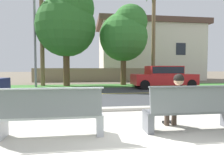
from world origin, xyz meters
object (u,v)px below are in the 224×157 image
Objects in this scene: bench_right at (192,110)px; streetlamp at (35,30)px; shade_tree_left at (68,22)px; shade_tree_centre at (125,34)px; bench_left at (51,115)px; car_red_near at (163,76)px; seated_person_white at (176,99)px; palm_tree_tall at (154,7)px.

bench_right is 12.94m from streetlamp.
shade_tree_left reaches higher than shade_tree_centre.
bench_left is 10.62m from car_red_near.
shade_tree_centre reaches higher than seated_person_white.
palm_tree_tall reaches higher than seated_person_white.
streetlamp reaches higher than shade_tree_centre.
streetlamp is 0.98× the size of shade_tree_left.
bench_left is 2.95m from bench_right.
palm_tree_tall is at bearing 73.76° from bench_right.
seated_person_white is (2.68, 0.17, 0.21)m from bench_left.
seated_person_white is at bearing 147.41° from bench_right.
shade_tree_left is (-0.66, 11.19, 4.42)m from bench_left.
seated_person_white is at bearing -62.27° from streetlamp.
seated_person_white is at bearing -111.26° from car_red_near.
seated_person_white is at bearing -107.67° from palm_tree_tall.
palm_tree_tall is at bearing 61.74° from bench_left.
seated_person_white is at bearing -73.13° from shade_tree_left.
shade_tree_centre is at bearing 4.35° from shade_tree_left.
bench_left is at bearing -74.83° from streetlamp.
streetlamp is at bearing 118.46° from bench_right.
shade_tree_left is at bearing -173.63° from palm_tree_tall.
streetlamp is at bearing -172.62° from shade_tree_left.
bench_right is 0.38m from seated_person_white.
shade_tree_left is at bearing 159.83° from car_red_near.
shade_tree_centre is (6.83, 0.64, 0.01)m from streetlamp.
seated_person_white is 0.19× the size of shade_tree_centre.
bench_left and bench_right have the same top height.
palm_tree_tall is (6.44, 11.98, 6.16)m from bench_left.
car_red_near reaches higher than bench_left.
bench_right is at bearing -72.11° from shade_tree_left.
car_red_near is at bearing -52.63° from shade_tree_centre.
shade_tree_left is (-3.34, 11.02, 4.21)m from seated_person_white.
seated_person_white is at bearing 3.70° from bench_left.
seated_person_white is 12.26m from shade_tree_left.
palm_tree_tall is (0.43, 3.24, 5.77)m from car_red_near.
car_red_near is at bearing 55.47° from bench_left.
car_red_near is 9.81m from streetlamp.
car_red_near is at bearing -20.17° from shade_tree_left.
shade_tree_centre is (4.54, 0.35, -0.68)m from shade_tree_left.
seated_person_white is (-0.27, 0.17, 0.21)m from bench_right.
streetlamp is (-2.95, 10.89, 3.73)m from bench_left.
streetlamp is 0.89× the size of palm_tree_tall.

